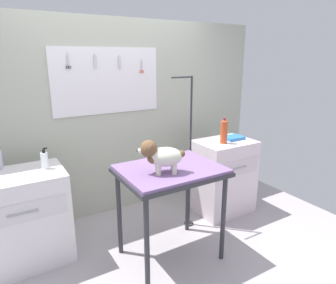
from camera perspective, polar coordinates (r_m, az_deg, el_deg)
ground at (r=3.06m, az=0.55°, el=-22.27°), size 4.40×4.00×0.04m
rear_wall_panel at (r=3.63m, az=-10.06°, el=4.38°), size 4.00×0.09×2.30m
grooming_table at (r=2.73m, az=0.48°, el=-6.77°), size 0.91×0.70×0.92m
grooming_arm at (r=3.27m, az=4.10°, el=-3.45°), size 0.30×0.11×1.69m
dog at (r=2.52m, az=-1.42°, el=-2.57°), size 0.40×0.29×0.29m
counter_left at (r=3.14m, az=-26.01°, el=-12.96°), size 0.80×0.58×0.88m
cabinet_right at (r=3.78m, az=10.44°, el=-6.40°), size 0.68×0.54×0.90m
shampoo_bottle at (r=2.98m, az=-22.45°, el=-3.23°), size 0.06×0.06×0.20m
soda_bottle at (r=3.50m, az=10.60°, el=1.98°), size 0.08×0.08×0.30m
supply_tray at (r=3.73m, az=12.31°, el=0.80°), size 0.24×0.18×0.04m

